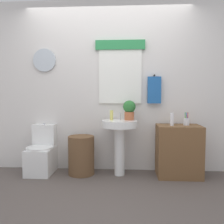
% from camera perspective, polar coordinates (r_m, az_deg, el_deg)
% --- Properties ---
extents(ground_plane, '(8.00, 8.00, 0.00)m').
position_cam_1_polar(ground_plane, '(2.87, -2.74, -19.97)').
color(ground_plane, '#564C47').
extents(back_wall, '(4.40, 0.18, 2.60)m').
position_cam_1_polar(back_wall, '(3.77, -0.86, 6.17)').
color(back_wall, silver).
rests_on(back_wall, ground_plane).
extents(toilet, '(0.38, 0.51, 0.73)m').
position_cam_1_polar(toilet, '(3.82, -16.23, -9.57)').
color(toilet, white).
rests_on(toilet, ground_plane).
extents(laundry_hamper, '(0.38, 0.38, 0.57)m').
position_cam_1_polar(laundry_hamper, '(3.63, -7.28, -10.08)').
color(laundry_hamper, brown).
rests_on(laundry_hamper, ground_plane).
extents(pedestal_sink, '(0.51, 0.51, 0.80)m').
position_cam_1_polar(pedestal_sink, '(3.50, 1.80, -5.24)').
color(pedestal_sink, white).
rests_on(pedestal_sink, ground_plane).
extents(faucet, '(0.03, 0.03, 0.10)m').
position_cam_1_polar(faucet, '(3.59, 1.86, -0.98)').
color(faucet, silver).
rests_on(faucet, pedestal_sink).
extents(wooden_cabinet, '(0.61, 0.44, 0.74)m').
position_cam_1_polar(wooden_cabinet, '(3.62, 15.45, -8.84)').
color(wooden_cabinet, brown).
rests_on(wooden_cabinet, ground_plane).
extents(soap_bottle, '(0.05, 0.05, 0.14)m').
position_cam_1_polar(soap_bottle, '(3.52, -0.12, -0.74)').
color(soap_bottle, '#DBD166').
rests_on(soap_bottle, pedestal_sink).
extents(potted_plant, '(0.18, 0.18, 0.29)m').
position_cam_1_polar(potted_plant, '(3.52, 4.12, 0.65)').
color(potted_plant, '#AD5B38').
rests_on(potted_plant, pedestal_sink).
extents(lotion_bottle, '(0.05, 0.05, 0.18)m').
position_cam_1_polar(lotion_bottle, '(3.49, 14.01, -1.69)').
color(lotion_bottle, white).
rests_on(lotion_bottle, wooden_cabinet).
extents(toothbrush_cup, '(0.08, 0.08, 0.19)m').
position_cam_1_polar(toothbrush_cup, '(3.60, 17.19, -2.15)').
color(toothbrush_cup, silver).
rests_on(toothbrush_cup, wooden_cabinet).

